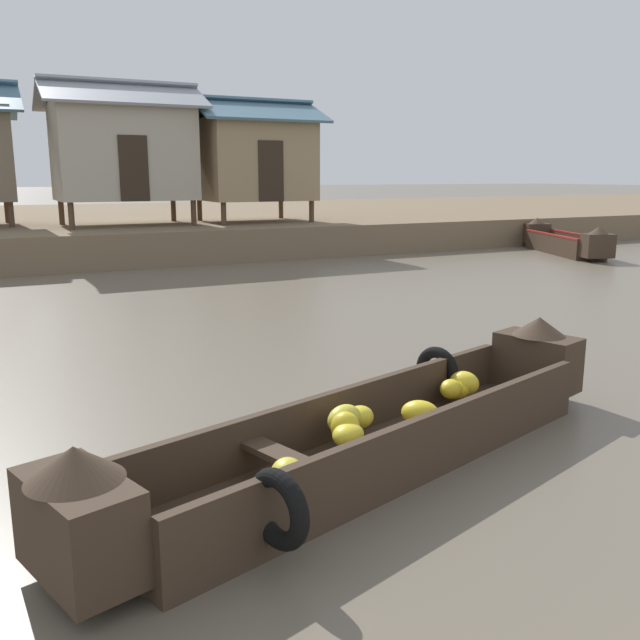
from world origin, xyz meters
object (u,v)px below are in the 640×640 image
(stilt_house_mid_left, at_px, (123,150))
(stilt_house_mid_right, at_px, (254,158))
(banana_boat, at_px, (379,430))
(fishing_skiff_distant, at_px, (564,242))

(stilt_house_mid_left, xyz_separation_m, stilt_house_mid_right, (4.02, -0.17, -0.19))
(banana_boat, xyz_separation_m, stilt_house_mid_left, (1.26, 16.41, 2.81))
(fishing_skiff_distant, relative_size, stilt_house_mid_right, 1.17)
(stilt_house_mid_left, relative_size, stilt_house_mid_right, 1.13)
(stilt_house_mid_left, bearing_deg, banana_boat, -94.37)
(banana_boat, distance_m, stilt_house_mid_right, 17.28)
(banana_boat, xyz_separation_m, stilt_house_mid_right, (5.27, 16.24, 2.62))
(banana_boat, distance_m, fishing_skiff_distant, 17.34)
(banana_boat, height_order, stilt_house_mid_right, stilt_house_mid_right)
(banana_boat, bearing_deg, fishing_skiff_distant, 39.17)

